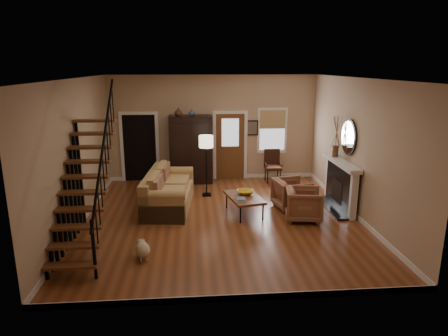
{
  "coord_description": "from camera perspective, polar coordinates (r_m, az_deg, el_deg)",
  "views": [
    {
      "loc": [
        -0.67,
        -8.97,
        3.58
      ],
      "look_at": [
        0.1,
        0.4,
        1.15
      ],
      "focal_mm": 32.0,
      "sensor_mm": 36.0,
      "label": 1
    }
  ],
  "objects": [
    {
      "name": "side_chair",
      "position": [
        12.57,
        7.01,
        0.24
      ],
      "size": [
        0.54,
        0.54,
        1.02
      ],
      "primitive_type": null,
      "color": "#321A10",
      "rests_on": "ground"
    },
    {
      "name": "room",
      "position": [
        10.93,
        -3.28,
        3.53
      ],
      "size": [
        7.0,
        7.33,
        3.3
      ],
      "color": "brown",
      "rests_on": "ground"
    },
    {
      "name": "fireplace",
      "position": [
        10.59,
        16.51,
        -1.68
      ],
      "size": [
        0.33,
        1.95,
        2.3
      ],
      "color": "black",
      "rests_on": "ground"
    },
    {
      "name": "floor_lamp",
      "position": [
        11.1,
        -2.54,
        0.28
      ],
      "size": [
        0.4,
        0.4,
        1.72
      ],
      "primitive_type": null,
      "rotation": [
        0.0,
        0.0,
        0.03
      ],
      "color": "black",
      "rests_on": "ground"
    },
    {
      "name": "armchair_left",
      "position": [
        9.68,
        11.33,
        -5.11
      ],
      "size": [
        0.96,
        0.94,
        0.76
      ],
      "primitive_type": "imported",
      "rotation": [
        0.0,
        0.0,
        1.4
      ],
      "color": "brown",
      "rests_on": "ground"
    },
    {
      "name": "armchair_right",
      "position": [
        10.38,
        9.67,
        -3.64
      ],
      "size": [
        0.98,
        0.96,
        0.77
      ],
      "primitive_type": "imported",
      "rotation": [
        0.0,
        0.0,
        1.76
      ],
      "color": "brown",
      "rests_on": "ground"
    },
    {
      "name": "sofa",
      "position": [
        10.37,
        -7.9,
        -3.17
      ],
      "size": [
        1.28,
        2.55,
        0.92
      ],
      "primitive_type": null,
      "rotation": [
        0.0,
        0.0,
        -0.09
      ],
      "color": "#AD864E",
      "rests_on": "ground"
    },
    {
      "name": "armoire",
      "position": [
        12.38,
        -4.75,
        2.65
      ],
      "size": [
        1.3,
        0.6,
        2.1
      ],
      "primitive_type": null,
      "color": "black",
      "rests_on": "ground"
    },
    {
      "name": "staircase",
      "position": [
        8.2,
        -19.46,
        -0.34
      ],
      "size": [
        0.94,
        2.8,
        3.2
      ],
      "primitive_type": null,
      "color": "brown",
      "rests_on": "ground"
    },
    {
      "name": "vase_a",
      "position": [
        12.1,
        -6.54,
        7.97
      ],
      "size": [
        0.24,
        0.24,
        0.25
      ],
      "primitive_type": "imported",
      "color": "#4C2619",
      "rests_on": "armoire"
    },
    {
      "name": "coffee_table",
      "position": [
        9.89,
        2.89,
        -5.32
      ],
      "size": [
        0.96,
        1.34,
        0.46
      ],
      "primitive_type": null,
      "rotation": [
        0.0,
        0.0,
        0.22
      ],
      "color": "brown",
      "rests_on": "ground"
    },
    {
      "name": "bowl",
      "position": [
        9.94,
        3.08,
        -3.48
      ],
      "size": [
        0.41,
        0.41,
        0.1
      ],
      "primitive_type": "imported",
      "color": "gold",
      "rests_on": "coffee_table"
    },
    {
      "name": "books",
      "position": [
        9.51,
        2.43,
        -4.47
      ],
      "size": [
        0.22,
        0.3,
        0.06
      ],
      "primitive_type": null,
      "color": "beige",
      "rests_on": "coffee_table"
    },
    {
      "name": "vase_b",
      "position": [
        12.1,
        -4.62,
        7.92
      ],
      "size": [
        0.2,
        0.2,
        0.21
      ],
      "primitive_type": "imported",
      "color": "#334C60",
      "rests_on": "armoire"
    },
    {
      "name": "dog",
      "position": [
        7.88,
        -11.53,
        -11.51
      ],
      "size": [
        0.38,
        0.52,
        0.34
      ],
      "primitive_type": null,
      "rotation": [
        0.0,
        0.0,
        0.27
      ],
      "color": "beige",
      "rests_on": "ground"
    }
  ]
}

